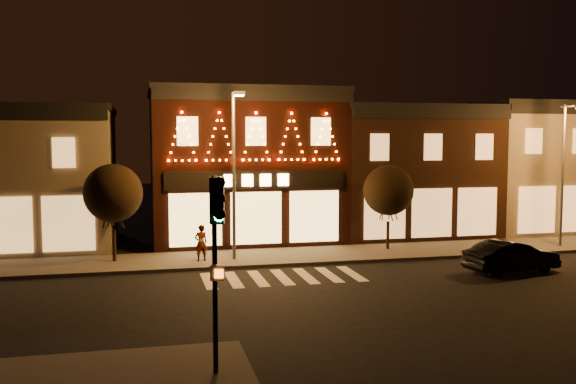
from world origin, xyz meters
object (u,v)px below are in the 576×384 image
object	(u,v)px
streetlamp_mid	(234,162)
dark_sedan	(512,256)
traffic_signal_near	(216,235)
pedestrian	(201,243)

from	to	relation	value
streetlamp_mid	dark_sedan	distance (m)	12.64
dark_sedan	traffic_signal_near	bearing A→B (deg)	115.56
traffic_signal_near	dark_sedan	xyz separation A→B (m)	(13.53, 9.09, -2.76)
pedestrian	dark_sedan	bearing A→B (deg)	147.26
traffic_signal_near	pedestrian	size ratio (longest dim) A/B	2.84
traffic_signal_near	pedestrian	bearing A→B (deg)	96.98
traffic_signal_near	dark_sedan	distance (m)	16.53
dark_sedan	pedestrian	size ratio (longest dim) A/B	2.51
streetlamp_mid	traffic_signal_near	bearing A→B (deg)	-98.39
traffic_signal_near	dark_sedan	size ratio (longest dim) A/B	1.13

